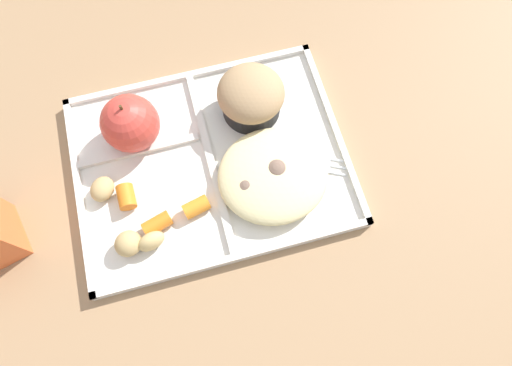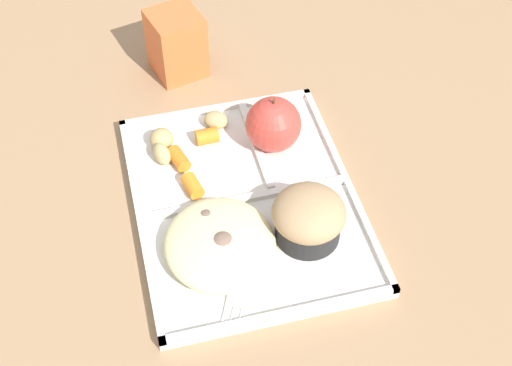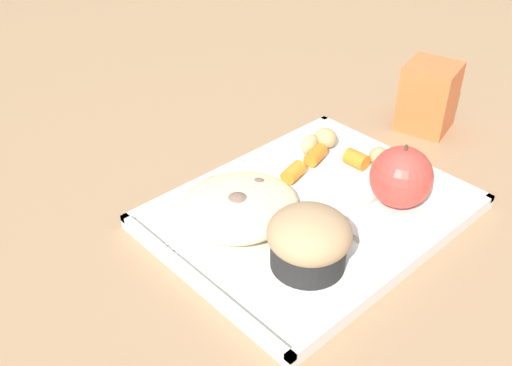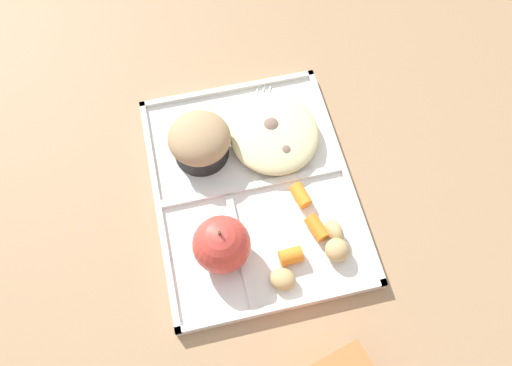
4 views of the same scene
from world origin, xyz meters
The scene contains 15 objects.
ground centered at (0.00, 0.00, 0.00)m, with size 6.00×6.00×0.00m, color #997551.
lunch_tray centered at (0.00, 0.00, 0.01)m, with size 0.35×0.27×0.02m.
green_apple centered at (-0.09, 0.06, 0.05)m, with size 0.07×0.07×0.08m.
bran_muffin centered at (0.07, 0.06, 0.04)m, with size 0.09×0.09×0.07m.
carrot_slice_small centered at (-0.08, -0.07, 0.02)m, with size 0.02×0.02×0.03m, color orange.
carrot_slice_center centered at (-0.03, -0.06, 0.02)m, with size 0.02×0.02×0.03m, color orange.
carrot_slice_edge centered at (-0.11, -0.03, 0.02)m, with size 0.02×0.02×0.03m, color orange.
potato_chunk_wedge centered at (-0.14, -0.01, 0.02)m, with size 0.03×0.03×0.02m, color tan.
potato_chunk_small centered at (-0.12, -0.08, 0.02)m, with size 0.03×0.03×0.03m, color tan.
potato_chunk_corner centered at (-0.09, -0.09, 0.02)m, with size 0.03×0.02×0.03m, color tan.
egg_noodle_pile centered at (0.07, -0.05, 0.03)m, with size 0.14×0.13×0.03m, color beige.
meatball_side centered at (0.08, -0.04, 0.03)m, with size 0.04×0.04×0.04m, color #755B4C.
meatball_back centered at (0.03, -0.05, 0.03)m, with size 0.03×0.03×0.03m, color #755B4C.
meatball_center centered at (0.06, -0.04, 0.03)m, with size 0.03×0.03×0.03m, color brown.
plastic_fork centered at (0.11, -0.03, 0.01)m, with size 0.14×0.08×0.00m.
Camera 4 is at (-0.30, 0.06, 0.65)m, focal length 35.68 mm.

